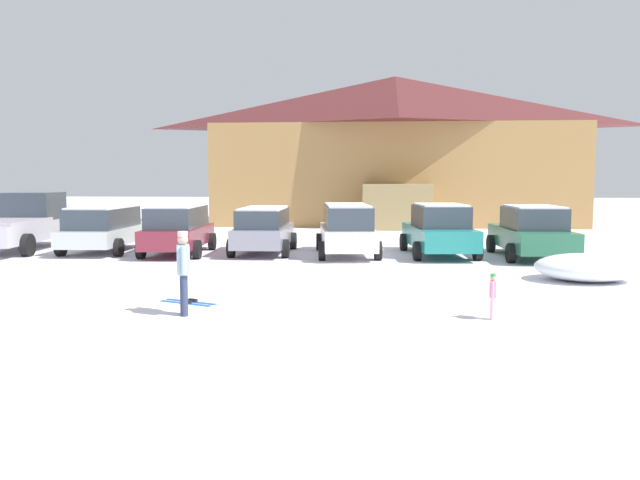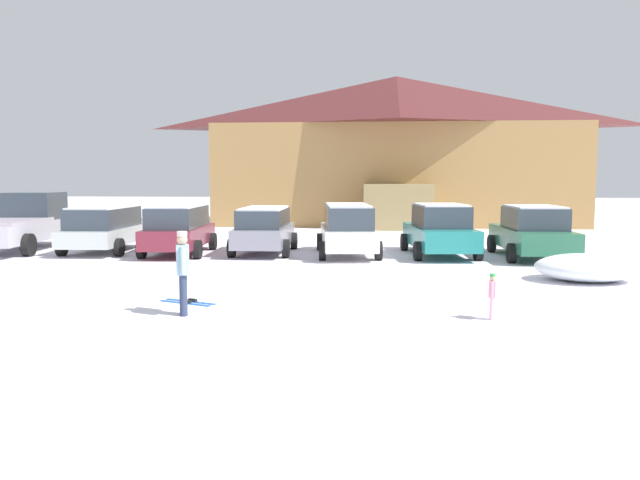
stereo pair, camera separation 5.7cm
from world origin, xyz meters
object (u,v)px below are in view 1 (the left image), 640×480
at_px(parked_white_suv, 347,228).
at_px(parked_teal_hatchback, 439,230).
at_px(parked_green_coupe, 531,232).
at_px(parked_silver_wagon, 104,227).
at_px(plowed_snow_pile, 586,267).
at_px(ski_lodge, 394,149).
at_px(parked_grey_wagon, 264,228).
at_px(skier_child_in_pink_snowsuit, 493,294).
at_px(pair_of_skis, 189,302).
at_px(pickup_truck, 23,224).
at_px(parked_maroon_van, 178,228).
at_px(skier_adult_in_blue_parka, 183,268).

distance_m(parked_white_suv, parked_teal_hatchback, 3.22).
bearing_deg(parked_green_coupe, parked_silver_wagon, 178.35).
bearing_deg(plowed_snow_pile, ski_lodge, 101.58).
distance_m(parked_silver_wagon, parked_grey_wagon, 5.91).
bearing_deg(skier_child_in_pink_snowsuit, parked_silver_wagon, 140.26).
height_order(parked_teal_hatchback, parked_green_coupe, parked_teal_hatchback).
xyz_separation_m(parked_teal_hatchback, pair_of_skis, (-6.30, -8.94, -0.88)).
bearing_deg(skier_child_in_pink_snowsuit, parked_green_coupe, 72.14).
xyz_separation_m(parked_silver_wagon, pair_of_skis, (5.85, -8.99, -0.89)).
bearing_deg(skier_child_in_pink_snowsuit, pickup_truck, 145.83).
height_order(parked_teal_hatchback, plowed_snow_pile, parked_teal_hatchback).
bearing_deg(plowed_snow_pile, skier_child_in_pink_snowsuit, -124.51).
height_order(parked_grey_wagon, parked_green_coupe, parked_green_coupe).
height_order(parked_maroon_van, pair_of_skis, parked_maroon_van).
relative_size(ski_lodge, plowed_snow_pile, 8.05).
xyz_separation_m(skier_adult_in_blue_parka, plowed_snow_pile, (9.33, 4.95, -0.59)).
bearing_deg(skier_adult_in_blue_parka, skier_child_in_pink_snowsuit, 0.98).
bearing_deg(skier_adult_in_blue_parka, parked_white_suv, 74.22).
height_order(parked_silver_wagon, pickup_truck, pickup_truck).
relative_size(parked_silver_wagon, parked_teal_hatchback, 0.94).
distance_m(parked_white_suv, pair_of_skis, 9.37).
xyz_separation_m(ski_lodge, pair_of_skis, (-5.27, -24.90, -4.41)).
xyz_separation_m(skier_child_in_pink_snowsuit, plowed_snow_pile, (3.33, 4.85, -0.15)).
bearing_deg(pair_of_skis, parked_teal_hatchback, 54.82).
bearing_deg(parked_teal_hatchback, pair_of_skis, -125.18).
bearing_deg(parked_maroon_van, skier_adult_in_blue_parka, -71.88).
bearing_deg(pickup_truck, parked_grey_wagon, -1.92).
distance_m(parked_green_coupe, pair_of_skis, 12.72).
distance_m(parked_white_suv, skier_child_in_pink_snowsuit, 10.38).
bearing_deg(parked_maroon_van, skier_child_in_pink_snowsuit, -46.32).
xyz_separation_m(parked_grey_wagon, skier_adult_in_blue_parka, (0.19, -10.27, 0.05)).
relative_size(pickup_truck, plowed_snow_pile, 2.31).
height_order(parked_maroon_van, skier_child_in_pink_snowsuit, parked_maroon_van).
relative_size(parked_grey_wagon, skier_child_in_pink_snowsuit, 4.90).
bearing_deg(ski_lodge, parked_teal_hatchback, -86.30).
relative_size(parked_green_coupe, pair_of_skis, 3.56).
relative_size(parked_teal_hatchback, pair_of_skis, 3.59).
bearing_deg(parked_white_suv, ski_lodge, 82.25).
relative_size(parked_white_suv, parked_teal_hatchback, 1.03).
relative_size(skier_adult_in_blue_parka, plowed_snow_pile, 0.63).
xyz_separation_m(parked_white_suv, skier_adult_in_blue_parka, (-2.82, -9.98, -0.01)).
distance_m(parked_white_suv, parked_green_coupe, 6.29).
bearing_deg(parked_grey_wagon, skier_child_in_pink_snowsuit, -58.65).
bearing_deg(parked_teal_hatchback, pickup_truck, 178.27).
xyz_separation_m(parked_green_coupe, skier_adult_in_blue_parka, (-9.11, -9.73, 0.05)).
height_order(pickup_truck, skier_adult_in_blue_parka, pickup_truck).
height_order(ski_lodge, parked_white_suv, ski_lodge).
height_order(parked_green_coupe, pair_of_skis, parked_green_coupe).
relative_size(parked_green_coupe, skier_child_in_pink_snowsuit, 5.34).
bearing_deg(ski_lodge, parked_green_coupe, -75.93).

